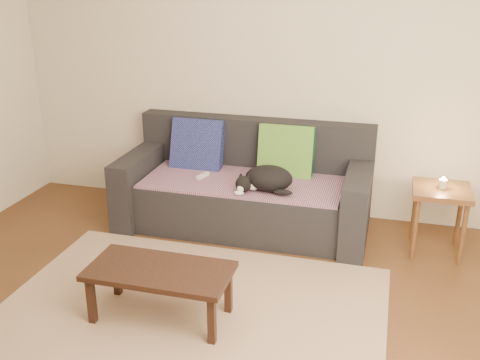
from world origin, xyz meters
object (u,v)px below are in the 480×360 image
(cat, at_px, (267,179))
(side_table, at_px, (441,200))
(wii_remote_b, at_px, (253,185))
(wii_remote_a, at_px, (203,176))
(coffee_table, at_px, (160,275))
(sofa, at_px, (246,191))

(cat, distance_m, side_table, 1.35)
(wii_remote_b, xyz_separation_m, side_table, (1.46, 0.11, -0.01))
(wii_remote_a, distance_m, coffee_table, 1.43)
(sofa, relative_size, coffee_table, 2.34)
(sofa, height_order, wii_remote_a, sofa)
(wii_remote_b, height_order, coffee_table, wii_remote_b)
(wii_remote_a, xyz_separation_m, wii_remote_b, (0.47, -0.10, 0.00))
(wii_remote_b, relative_size, side_table, 0.28)
(sofa, bearing_deg, wii_remote_b, -61.78)
(sofa, distance_m, coffee_table, 1.53)
(coffee_table, bearing_deg, sofa, 84.30)
(wii_remote_a, height_order, coffee_table, wii_remote_a)
(cat, bearing_deg, side_table, 12.70)
(side_table, bearing_deg, cat, -173.24)
(wii_remote_b, bearing_deg, wii_remote_a, 63.97)
(side_table, bearing_deg, coffee_table, -140.54)
(wii_remote_b, xyz_separation_m, coffee_table, (-0.27, -1.31, -0.14))
(side_table, relative_size, coffee_table, 0.60)
(coffee_table, bearing_deg, wii_remote_a, 98.01)
(wii_remote_a, relative_size, wii_remote_b, 1.00)
(wii_remote_b, height_order, side_table, side_table)
(sofa, bearing_deg, cat, -47.37)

